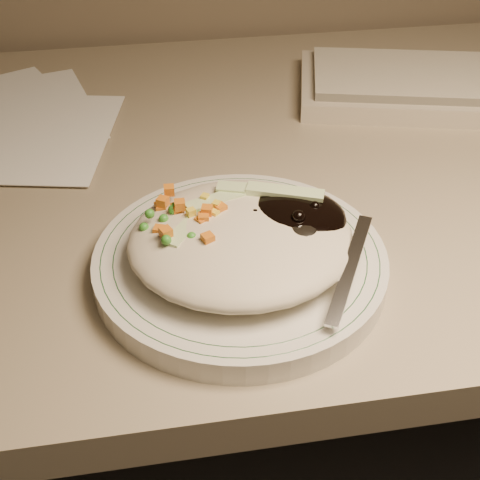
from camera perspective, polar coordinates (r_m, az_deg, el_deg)
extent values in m
cube|color=gray|center=(0.78, 5.82, 6.29)|extent=(1.40, 0.70, 0.04)
cylinder|color=silver|center=(0.59, 0.00, -2.00)|extent=(0.26, 0.26, 0.02)
torus|color=#144723|center=(0.58, 0.00, -1.25)|extent=(0.24, 0.24, 0.00)
torus|color=#144723|center=(0.58, 0.00, -1.25)|extent=(0.22, 0.22, 0.00)
ellipsoid|color=#BEB39A|center=(0.56, 0.08, 0.03)|extent=(0.19, 0.18, 0.04)
ellipsoid|color=black|center=(0.58, 4.24, 1.75)|extent=(0.10, 0.09, 0.03)
ellipsoid|color=orange|center=(0.57, -4.69, 0.94)|extent=(0.08, 0.08, 0.02)
sphere|color=black|center=(0.57, 1.29, 2.12)|extent=(0.01, 0.01, 0.01)
sphere|color=black|center=(0.58, 4.00, 2.74)|extent=(0.01, 0.01, 0.01)
sphere|color=black|center=(0.57, 6.39, 2.85)|extent=(0.01, 0.01, 0.01)
sphere|color=black|center=(0.59, 5.39, 3.06)|extent=(0.01, 0.01, 0.01)
sphere|color=black|center=(0.56, 5.01, 1.97)|extent=(0.01, 0.01, 0.01)
sphere|color=black|center=(0.57, 3.91, 2.31)|extent=(0.01, 0.01, 0.01)
sphere|color=black|center=(0.58, 4.76, 3.01)|extent=(0.01, 0.01, 0.01)
cube|color=orange|center=(0.57, -5.17, 3.00)|extent=(0.01, 0.01, 0.01)
cube|color=orange|center=(0.56, -3.32, 0.98)|extent=(0.01, 0.01, 0.01)
cube|color=orange|center=(0.58, -6.61, 3.26)|extent=(0.01, 0.01, 0.01)
cube|color=orange|center=(0.56, -2.84, 2.52)|extent=(0.01, 0.01, 0.01)
cube|color=orange|center=(0.56, -3.12, 1.86)|extent=(0.01, 0.01, 0.01)
cube|color=orange|center=(0.59, -6.79, 2.84)|extent=(0.01, 0.01, 0.01)
cube|color=orange|center=(0.57, -5.40, 2.71)|extent=(0.01, 0.01, 0.01)
cube|color=orange|center=(0.56, -3.29, 1.56)|extent=(0.01, 0.01, 0.01)
cube|color=orange|center=(0.57, -1.68, 2.68)|extent=(0.01, 0.01, 0.01)
cube|color=orange|center=(0.59, -6.07, 4.25)|extent=(0.01, 0.01, 0.01)
cube|color=orange|center=(0.54, -6.35, 0.64)|extent=(0.01, 0.01, 0.01)
cube|color=orange|center=(0.53, -2.77, 0.11)|extent=(0.01, 0.01, 0.01)
cube|color=orange|center=(0.56, -6.89, 0.77)|extent=(0.01, 0.01, 0.01)
cube|color=orange|center=(0.59, -6.68, 2.61)|extent=(0.01, 0.01, 0.01)
sphere|color=#388C28|center=(0.57, -3.26, 2.01)|extent=(0.01, 0.01, 0.01)
sphere|color=#388C28|center=(0.53, -6.31, 0.01)|extent=(0.01, 0.01, 0.01)
sphere|color=#388C28|center=(0.57, -6.53, 1.81)|extent=(0.01, 0.01, 0.01)
sphere|color=#388C28|center=(0.56, -7.72, 2.23)|extent=(0.01, 0.01, 0.01)
sphere|color=#388C28|center=(0.57, -3.62, 2.25)|extent=(0.01, 0.01, 0.01)
sphere|color=#388C28|center=(0.55, -2.55, 0.10)|extent=(0.01, 0.01, 0.01)
sphere|color=#388C28|center=(0.56, -4.73, 1.34)|extent=(0.01, 0.01, 0.01)
sphere|color=#388C28|center=(0.55, -5.23, 0.05)|extent=(0.01, 0.01, 0.01)
sphere|color=#388C28|center=(0.56, -8.20, 1.07)|extent=(0.01, 0.01, 0.01)
sphere|color=#388C28|center=(0.57, -5.54, 2.83)|extent=(0.01, 0.01, 0.01)
sphere|color=#388C28|center=(0.57, -5.74, 2.62)|extent=(0.01, 0.01, 0.01)
sphere|color=#388C28|center=(0.55, -6.35, 0.77)|extent=(0.01, 0.01, 0.01)
sphere|color=#388C28|center=(0.54, -4.15, 0.27)|extent=(0.01, 0.01, 0.01)
sphere|color=#388C28|center=(0.59, -1.52, 3.30)|extent=(0.01, 0.01, 0.01)
cube|color=yellow|center=(0.57, -3.75, 2.24)|extent=(0.01, 0.01, 0.01)
cube|color=yellow|center=(0.56, -2.18, 2.21)|extent=(0.01, 0.01, 0.01)
cube|color=yellow|center=(0.57, -4.85, 2.29)|extent=(0.01, 0.01, 0.01)
cube|color=yellow|center=(0.56, -4.20, 2.36)|extent=(0.01, 0.01, 0.01)
cube|color=yellow|center=(0.56, -4.69, 1.22)|extent=(0.01, 0.01, 0.01)
cube|color=yellow|center=(0.57, -2.03, 2.97)|extent=(0.01, 0.01, 0.01)
cube|color=yellow|center=(0.58, -3.02, 3.58)|extent=(0.01, 0.01, 0.01)
cube|color=yellow|center=(0.56, -3.73, 1.24)|extent=(0.01, 0.01, 0.01)
cube|color=#B2D18C|center=(0.58, -1.53, 3.62)|extent=(0.07, 0.04, 0.00)
cube|color=#B2D18C|center=(0.59, 1.29, 4.32)|extent=(0.07, 0.03, 0.00)
cube|color=#B2D18C|center=(0.56, -4.14, 1.44)|extent=(0.05, 0.06, 0.00)
cube|color=#B2D18C|center=(0.59, 3.88, 4.15)|extent=(0.07, 0.04, 0.00)
cube|color=#B2D18C|center=(0.55, 0.68, 0.65)|extent=(0.07, 0.02, 0.00)
ellipsoid|color=silver|center=(0.56, 5.07, 1.12)|extent=(0.05, 0.06, 0.01)
cube|color=silver|center=(0.54, 9.33, -2.44)|extent=(0.07, 0.10, 0.03)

